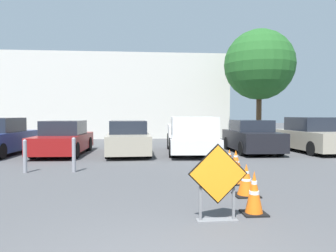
# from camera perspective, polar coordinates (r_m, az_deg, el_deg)

# --- Properties ---
(ground_plane) EXTENTS (96.00, 96.00, 0.00)m
(ground_plane) POSITION_cam_1_polar(r_m,az_deg,el_deg) (13.23, -4.46, -5.43)
(ground_plane) COLOR #4C4C4F
(road_closed_sign) EXTENTS (0.97, 0.20, 1.26)m
(road_closed_sign) POSITION_cam_1_polar(r_m,az_deg,el_deg) (5.38, 8.65, -9.44)
(road_closed_sign) COLOR black
(road_closed_sign) RESTS_ON ground_plane
(traffic_cone_nearest) EXTENTS (0.41, 0.41, 0.75)m
(traffic_cone_nearest) POSITION_cam_1_polar(r_m,az_deg,el_deg) (5.96, 14.77, -11.23)
(traffic_cone_nearest) COLOR black
(traffic_cone_nearest) RESTS_ON ground_plane
(traffic_cone_second) EXTENTS (0.51, 0.51, 0.68)m
(traffic_cone_second) POSITION_cam_1_polar(r_m,az_deg,el_deg) (7.22, 13.47, -9.18)
(traffic_cone_second) COLOR black
(traffic_cone_second) RESTS_ON ground_plane
(traffic_cone_third) EXTENTS (0.43, 0.43, 0.60)m
(traffic_cone_third) POSITION_cam_1_polar(r_m,az_deg,el_deg) (8.34, 11.92, -7.90)
(traffic_cone_third) COLOR black
(traffic_cone_third) RESTS_ON ground_plane
(traffic_cone_fourth) EXTENTS (0.54, 0.54, 0.68)m
(traffic_cone_fourth) POSITION_cam_1_polar(r_m,az_deg,el_deg) (9.78, 11.71, -6.18)
(traffic_cone_fourth) COLOR black
(traffic_cone_fourth) RESTS_ON ground_plane
(traffic_cone_fifth) EXTENTS (0.43, 0.43, 0.58)m
(traffic_cone_fifth) POSITION_cam_1_polar(r_m,az_deg,el_deg) (10.94, 10.65, -5.57)
(traffic_cone_fifth) COLOR black
(traffic_cone_fifth) RESTS_ON ground_plane
(parked_car_second) EXTENTS (1.96, 4.51, 1.45)m
(parked_car_second) POSITION_cam_1_polar(r_m,az_deg,el_deg) (14.80, -17.72, -2.14)
(parked_car_second) COLOR maroon
(parked_car_second) RESTS_ON ground_plane
(parked_car_third) EXTENTS (1.92, 4.59, 1.44)m
(parked_car_third) POSITION_cam_1_polar(r_m,az_deg,el_deg) (14.33, -6.94, -2.18)
(parked_car_third) COLOR #A39984
(parked_car_third) RESTS_ON ground_plane
(pickup_truck) EXTENTS (2.30, 5.45, 1.61)m
(pickup_truck) POSITION_cam_1_polar(r_m,az_deg,el_deg) (14.35, 4.09, -1.91)
(pickup_truck) COLOR silver
(pickup_truck) RESTS_ON ground_plane
(parked_car_fourth) EXTENTS (1.89, 4.10, 1.46)m
(parked_car_fourth) POSITION_cam_1_polar(r_m,az_deg,el_deg) (15.29, 14.35, -1.92)
(parked_car_fourth) COLOR black
(parked_car_fourth) RESTS_ON ground_plane
(parked_car_fifth) EXTENTS (1.98, 4.43, 1.59)m
(parked_car_fifth) POSITION_cam_1_polar(r_m,az_deg,el_deg) (16.32, 23.70, -1.63)
(parked_car_fifth) COLOR #A39984
(parked_car_fifth) RESTS_ON ground_plane
(bollard_nearest) EXTENTS (0.12, 0.12, 1.04)m
(bollard_nearest) POSITION_cam_1_polar(r_m,az_deg,el_deg) (10.16, -16.08, -4.68)
(bollard_nearest) COLOR gray
(bollard_nearest) RESTS_ON ground_plane
(bollard_second) EXTENTS (0.12, 0.12, 0.99)m
(bollard_second) POSITION_cam_1_polar(r_m,az_deg,el_deg) (10.52, -23.65, -4.68)
(bollard_second) COLOR gray
(bollard_second) RESTS_ON ground_plane
(building_facade_backdrop) EXTENTS (17.94, 5.00, 6.03)m
(building_facade_backdrop) POSITION_cam_1_polar(r_m,az_deg,el_deg) (25.54, -10.73, 4.95)
(building_facade_backdrop) COLOR beige
(building_facade_backdrop) RESTS_ON ground_plane
(street_tree_behind_lot) EXTENTS (4.29, 4.29, 6.91)m
(street_tree_behind_lot) POSITION_cam_1_polar(r_m,az_deg,el_deg) (21.16, 15.62, 10.21)
(street_tree_behind_lot) COLOR #513823
(street_tree_behind_lot) RESTS_ON ground_plane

